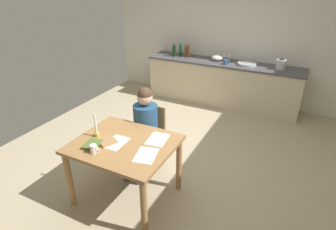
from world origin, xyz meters
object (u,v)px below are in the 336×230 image
(bottle_wine_red, at_px, (186,52))
(bottle_sauce, at_px, (188,52))
(dining_table, at_px, (125,151))
(teacup_on_counter, at_px, (225,62))
(person_seated, at_px, (143,126))
(book_magazine, at_px, (93,145))
(coffee_mug, at_px, (94,149))
(candlestick, at_px, (96,130))
(sink_unit, at_px, (247,64))
(book_cookery, at_px, (107,141))
(wine_glass_by_kettle, at_px, (224,55))
(chair_at_table, at_px, (149,134))
(bottle_vinegar, at_px, (181,50))
(bottle_oil, at_px, (174,51))
(wine_glass_back_left, at_px, (218,54))
(wine_glass_near_sink, at_px, (229,55))
(mixing_bowl, at_px, (217,58))
(stovetop_kettle, at_px, (281,64))

(bottle_wine_red, distance_m, bottle_sauce, 0.05)
(dining_table, bearing_deg, teacup_on_counter, 85.77)
(dining_table, relative_size, person_seated, 0.93)
(person_seated, xyz_separation_m, book_magazine, (-0.17, -0.78, 0.10))
(coffee_mug, height_order, book_magazine, coffee_mug)
(candlestick, height_order, sink_unit, sink_unit)
(book_cookery, height_order, wine_glass_by_kettle, wine_glass_by_kettle)
(chair_at_table, bearing_deg, candlestick, -109.77)
(bottle_vinegar, bearing_deg, teacup_on_counter, -10.27)
(sink_unit, bearing_deg, person_seated, -104.85)
(person_seated, bearing_deg, bottle_oil, 107.36)
(book_magazine, height_order, bottle_oil, bottle_oil)
(dining_table, bearing_deg, book_cookery, -155.23)
(person_seated, height_order, bottle_vinegar, person_seated)
(wine_glass_back_left, bearing_deg, book_magazine, -94.07)
(wine_glass_back_left, bearing_deg, bottle_sauce, -169.29)
(wine_glass_near_sink, height_order, wine_glass_by_kettle, same)
(person_seated, distance_m, sink_unit, 2.81)
(coffee_mug, relative_size, mixing_bowl, 0.47)
(sink_unit, relative_size, teacup_on_counter, 2.91)
(coffee_mug, distance_m, wine_glass_near_sink, 3.75)
(mixing_bowl, bearing_deg, dining_table, -89.99)
(bottle_sauce, distance_m, teacup_on_counter, 0.88)
(bottle_wine_red, bearing_deg, bottle_sauce, 14.71)
(chair_at_table, height_order, wine_glass_by_kettle, wine_glass_by_kettle)
(bottle_wine_red, bearing_deg, sink_unit, -0.66)
(bottle_vinegar, bearing_deg, sink_unit, -1.41)
(coffee_mug, xyz_separation_m, wine_glass_by_kettle, (0.27, 3.72, 0.19))
(stovetop_kettle, xyz_separation_m, teacup_on_counter, (-1.01, -0.15, -0.05))
(wine_glass_near_sink, distance_m, wine_glass_by_kettle, 0.11)
(dining_table, relative_size, book_magazine, 5.40)
(bottle_sauce, distance_m, wine_glass_back_left, 0.63)
(book_cookery, xyz_separation_m, sink_unit, (0.79, 3.35, 0.14))
(bottle_oil, relative_size, wine_glass_by_kettle, 1.78)
(book_magazine, bearing_deg, teacup_on_counter, 70.16)
(candlestick, bearing_deg, person_seated, 66.06)
(coffee_mug, xyz_separation_m, stovetop_kettle, (1.40, 3.57, 0.18))
(book_cookery, xyz_separation_m, stovetop_kettle, (1.41, 3.35, 0.22))
(chair_at_table, distance_m, book_magazine, 0.99)
(person_seated, bearing_deg, wine_glass_near_sink, 83.69)
(bottle_vinegar, bearing_deg, book_cookery, -79.31)
(stovetop_kettle, bearing_deg, book_cookery, -112.85)
(wine_glass_back_left, bearing_deg, wine_glass_near_sink, 0.00)
(dining_table, height_order, candlestick, candlestick)
(mixing_bowl, xyz_separation_m, stovetop_kettle, (1.24, -0.06, 0.04))
(candlestick, relative_size, bottle_sauce, 1.08)
(coffee_mug, height_order, wine_glass_near_sink, wine_glass_near_sink)
(sink_unit, relative_size, bottle_oil, 1.31)
(bottle_vinegar, relative_size, wine_glass_back_left, 1.89)
(chair_at_table, height_order, coffee_mug, chair_at_table)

